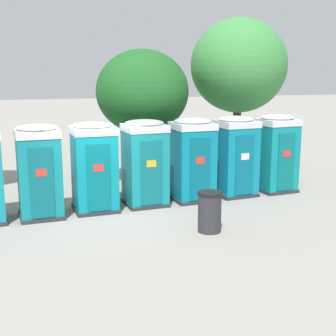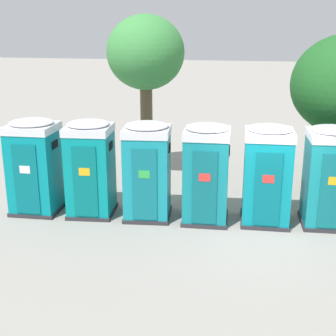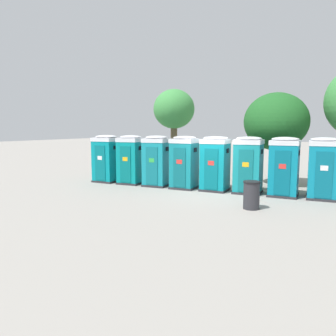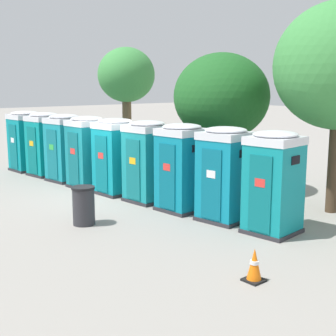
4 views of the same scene
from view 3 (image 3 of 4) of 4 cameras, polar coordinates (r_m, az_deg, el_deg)
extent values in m
plane|color=gray|center=(15.10, 7.63, -4.20)|extent=(120.00, 120.00, 0.00)
cube|color=#2D2D33|center=(18.19, -10.54, -2.18)|extent=(1.29, 1.25, 0.10)
cube|color=#078791|center=(18.05, -10.61, 1.26)|extent=(1.23, 1.19, 2.10)
cube|color=#076971|center=(17.60, -11.75, 0.84)|extent=(0.65, 0.06, 1.85)
cube|color=white|center=(17.56, -11.81, 1.73)|extent=(0.28, 0.02, 0.20)
cube|color=black|center=(17.64, -9.11, 3.56)|extent=(0.04, 0.36, 0.20)
cube|color=silver|center=(17.98, -10.70, 4.91)|extent=(1.27, 1.23, 0.20)
ellipsoid|color=silver|center=(17.97, -10.71, 5.39)|extent=(1.20, 1.17, 0.18)
cube|color=#2D2D33|center=(17.37, -6.42, -2.54)|extent=(1.29, 1.32, 0.10)
cube|color=#088B8D|center=(17.23, -6.47, 1.07)|extent=(1.23, 1.25, 2.10)
cube|color=#076C6E|center=(16.73, -7.45, 0.62)|extent=(0.61, 0.10, 1.85)
cube|color=yellow|center=(16.69, -7.49, 1.55)|extent=(0.28, 0.04, 0.20)
cube|color=black|center=(16.90, -4.82, 3.48)|extent=(0.06, 0.36, 0.20)
cube|color=silver|center=(17.15, -6.52, 4.90)|extent=(1.27, 1.29, 0.20)
ellipsoid|color=silver|center=(17.14, -6.53, 5.40)|extent=(1.21, 1.23, 0.18)
cube|color=#2D2D33|center=(16.62, -1.98, -2.93)|extent=(1.32, 1.33, 0.10)
cube|color=teal|center=(16.47, -1.99, 0.84)|extent=(1.25, 1.26, 2.10)
cube|color=#106E7A|center=(15.95, -2.86, 0.36)|extent=(0.62, 0.10, 1.85)
cube|color=green|center=(15.91, -2.89, 1.34)|extent=(0.28, 0.04, 0.20)
cube|color=black|center=(16.18, -0.14, 3.35)|extent=(0.07, 0.36, 0.20)
cube|color=silver|center=(16.39, -2.01, 4.84)|extent=(1.29, 1.30, 0.20)
ellipsoid|color=silver|center=(16.38, -2.01, 5.36)|extent=(1.23, 1.24, 0.18)
cube|color=#2D2D33|center=(15.96, 2.82, -3.35)|extent=(1.23, 1.26, 0.10)
cube|color=#11808B|center=(15.80, 2.85, 0.57)|extent=(1.17, 1.20, 2.10)
cube|color=#0E646C|center=(15.27, 1.99, 0.07)|extent=(0.61, 0.07, 1.85)
cube|color=red|center=(15.23, 1.97, 1.09)|extent=(0.28, 0.02, 0.20)
cube|color=black|center=(15.53, 4.78, 3.17)|extent=(0.05, 0.36, 0.20)
cube|color=silver|center=(15.71, 2.87, 4.74)|extent=(1.20, 1.24, 0.20)
ellipsoid|color=silver|center=(15.71, 2.87, 5.29)|extent=(1.14, 1.18, 0.18)
cube|color=#2D2D33|center=(15.53, 8.13, -3.70)|extent=(1.27, 1.26, 0.10)
cube|color=#0B8A9A|center=(15.37, 8.20, 0.33)|extent=(1.21, 1.20, 2.10)
cube|color=#086B78|center=(14.83, 7.50, -0.20)|extent=(0.63, 0.06, 1.85)
cube|color=red|center=(14.78, 7.50, 0.86)|extent=(0.28, 0.02, 0.20)
cube|color=black|center=(15.13, 10.36, 2.98)|extent=(0.04, 0.36, 0.20)
cube|color=silver|center=(15.28, 8.28, 4.62)|extent=(1.24, 1.23, 0.20)
ellipsoid|color=silver|center=(15.27, 8.29, 5.18)|extent=(1.18, 1.17, 0.18)
cube|color=#2D2D33|center=(15.23, 13.68, -4.05)|extent=(1.27, 1.28, 0.10)
cube|color=teal|center=(15.06, 13.80, 0.06)|extent=(1.21, 1.22, 2.10)
cube|color=#0F6C72|center=(14.50, 13.34, -0.49)|extent=(0.62, 0.07, 1.85)
cube|color=yellow|center=(14.45, 13.35, 0.59)|extent=(0.28, 0.03, 0.20)
cube|color=black|center=(14.89, 16.07, 2.75)|extent=(0.05, 0.36, 0.20)
cube|color=silver|center=(14.97, 13.93, 4.43)|extent=(1.25, 1.25, 0.20)
ellipsoid|color=silver|center=(14.96, 13.94, 5.01)|extent=(1.19, 1.19, 0.18)
cube|color=#2D2D33|center=(14.98, 19.37, -4.43)|extent=(1.26, 1.26, 0.10)
cube|color=#0B7E99|center=(14.81, 19.55, -0.25)|extent=(1.20, 1.20, 2.10)
cube|color=#096277|center=(14.25, 19.27, -0.83)|extent=(0.63, 0.06, 1.85)
cube|color=red|center=(14.19, 19.30, 0.27)|extent=(0.28, 0.02, 0.20)
cube|color=black|center=(14.69, 21.93, 2.47)|extent=(0.04, 0.36, 0.20)
cube|color=silver|center=(14.72, 19.73, 4.19)|extent=(1.24, 1.24, 0.20)
ellipsoid|color=silver|center=(14.71, 19.75, 4.77)|extent=(1.18, 1.18, 0.18)
cube|color=#2D2D33|center=(15.00, 25.20, -4.69)|extent=(1.33, 1.32, 0.10)
cube|color=#0D819D|center=(14.83, 25.42, -0.52)|extent=(1.26, 1.26, 2.10)
cube|color=#0A647B|center=(14.26, 25.50, -1.11)|extent=(0.63, 0.10, 1.85)
cube|color=white|center=(14.21, 25.56, -0.02)|extent=(0.28, 0.04, 0.20)
cube|color=silver|center=(14.74, 25.65, 3.92)|extent=(1.30, 1.30, 0.20)
ellipsoid|color=silver|center=(14.73, 25.69, 4.50)|extent=(1.24, 1.23, 0.18)
cylinder|color=#4C3826|center=(17.49, 18.06, 1.09)|extent=(0.39, 0.39, 2.44)
ellipsoid|color=#1E5B23|center=(17.41, 18.31, 7.69)|extent=(3.18, 3.18, 2.88)
cylinder|color=brown|center=(19.94, 1.03, 3.50)|extent=(0.40, 0.40, 3.40)
ellipsoid|color=#3D8C42|center=(19.94, 1.05, 10.24)|extent=(2.46, 2.46, 2.35)
cylinder|color=#2D2D33|center=(12.22, 14.33, -4.73)|extent=(0.58, 0.58, 0.95)
cylinder|color=black|center=(12.13, 14.40, -2.39)|extent=(0.61, 0.61, 0.06)
camera|label=1|loc=(7.41, -51.50, 11.79)|focal=50.00mm
camera|label=2|loc=(6.58, -35.52, 22.64)|focal=50.00mm
camera|label=4|loc=(9.33, 82.82, 5.26)|focal=50.00mm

